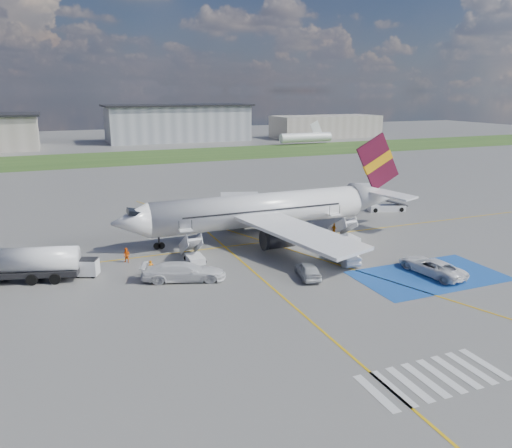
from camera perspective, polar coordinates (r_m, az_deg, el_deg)
The scene contains 22 objects.
ground at distance 47.88m, azimuth 6.84°, elevation -5.95°, with size 400.00×400.00×0.00m, color #60605E.
grass_strip at distance 136.77m, azimuth -12.98°, elevation 7.46°, with size 400.00×30.00×0.01m, color #2D4C1E.
taxiway_line_main at distance 58.05m, azimuth 1.09°, elevation -2.07°, with size 120.00×0.20×0.01m, color gold.
taxiway_line_cross at distance 37.65m, azimuth 7.58°, elevation -12.02°, with size 0.20×60.00×0.01m, color gold.
taxiway_line_diag at distance 58.05m, azimuth 1.09°, elevation -2.07°, with size 0.20×60.00×0.01m, color gold.
staging_box at distance 50.39m, azimuth 19.14°, elevation -5.62°, with size 14.00×8.00×0.01m, color #1A4BA0.
crosswalk at distance 33.75m, azimuth 19.58°, elevation -16.24°, with size 9.00×4.00×0.01m.
terminal_centre at distance 179.26m, azimuth -8.90°, elevation 11.28°, with size 48.00×18.00×12.00m, color gray.
terminal_east at distance 193.54m, azimuth 7.97°, elevation 10.98°, with size 40.00×16.00×8.00m, color gray.
airliner at distance 59.51m, azimuth 1.68°, elevation 1.74°, with size 36.81×32.95×11.92m.
airstairs_fwd at distance 51.90m, azimuth -7.12°, elevation -3.56°, with size 1.90×5.20×3.60m.
airstairs_aft at distance 59.19m, azimuth 10.40°, elevation -1.36°, with size 1.90×5.20×3.60m.
fuel_tanker at distance 50.59m, azimuth -24.70°, elevation -4.49°, with size 9.68×4.92×3.20m.
gpu_cart at distance 49.95m, azimuth -18.77°, elevation -4.81°, with size 2.44×2.05×1.75m.
belt_loader at distance 75.43m, azimuth 14.72°, elevation 1.77°, with size 5.85×3.28×1.69m.
car_silver_a at distance 47.25m, azimuth 5.95°, elevation -5.24°, with size 1.78×4.43×1.51m, color silver.
car_silver_b at distance 51.73m, azimuth 9.90°, elevation -3.55°, with size 1.64×4.70×1.55m, color #B0B2B7.
van_white_a at distance 50.70m, azimuth 19.44°, elevation -4.32°, with size 2.47×5.35×2.01m, color white.
van_white_b at distance 46.70m, azimuth -8.29°, elevation -5.07°, with size 2.35×5.77×2.26m, color white.
crew_fwd at distance 48.39m, azimuth -11.90°, elevation -4.98°, with size 0.56×0.37×1.54m, color orange.
crew_nose at distance 52.66m, azimuth -14.57°, elevation -3.48°, with size 0.76×0.59×1.56m, color #FA5F0D.
crew_aft at distance 60.06m, azimuth 8.95°, elevation -0.74°, with size 1.09×0.45×1.86m, color orange.
Camera 1 is at (-22.14, -38.89, 17.02)m, focal length 35.00 mm.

